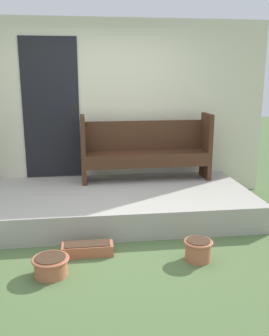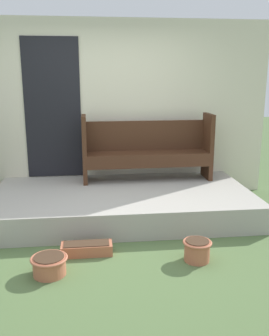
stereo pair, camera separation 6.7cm
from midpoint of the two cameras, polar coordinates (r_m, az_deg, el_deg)
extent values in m
plane|color=#516B3D|center=(4.25, -3.92, -11.35)|extent=(24.00, 24.00, 0.00)
cube|color=#A8A399|center=(4.99, -2.37, -5.33)|extent=(3.37, 1.72, 0.33)
cube|color=beige|center=(5.62, -3.32, 8.73)|extent=(4.57, 0.06, 2.60)
cube|color=black|center=(5.59, -12.94, 8.75)|extent=(0.80, 0.02, 2.00)
cube|color=#422616|center=(5.29, -8.17, 2.82)|extent=(0.06, 0.40, 0.95)
cube|color=#422616|center=(5.58, 10.54, 3.31)|extent=(0.06, 0.40, 0.95)
cube|color=#422616|center=(5.38, 1.43, 2.21)|extent=(1.73, 0.42, 0.04)
cube|color=#422616|center=(5.22, 1.76, 0.79)|extent=(1.73, 0.05, 0.15)
cube|color=#422616|center=(5.51, 1.13, 4.99)|extent=(1.73, 0.06, 0.43)
cylinder|color=#B76647|center=(3.68, -13.15, -14.40)|extent=(0.30, 0.30, 0.18)
torus|color=#B76647|center=(3.65, -13.22, -13.35)|extent=(0.35, 0.35, 0.02)
cylinder|color=#422D1E|center=(3.64, -13.23, -13.13)|extent=(0.28, 0.28, 0.01)
cylinder|color=#B76647|center=(3.89, 9.16, -12.30)|extent=(0.25, 0.25, 0.21)
torus|color=#B76647|center=(3.85, 9.21, -11.06)|extent=(0.29, 0.29, 0.02)
cylinder|color=#422D1E|center=(3.84, 9.22, -10.85)|extent=(0.23, 0.23, 0.01)
cube|color=#B26042|center=(4.00, -7.65, -12.17)|extent=(0.53, 0.20, 0.12)
cube|color=#422D1E|center=(3.98, -7.68, -11.36)|extent=(0.47, 0.17, 0.01)
camera|label=1|loc=(0.03, -90.45, -0.11)|focal=40.00mm
camera|label=2|loc=(0.03, 89.55, 0.11)|focal=40.00mm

